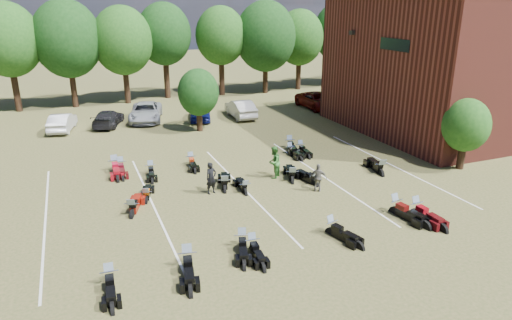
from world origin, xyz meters
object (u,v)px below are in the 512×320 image
motorcycle_0 (111,285)px  motorcycle_7 (133,216)px  car_4 (200,111)px  person_black (211,178)px  motorcycle_14 (121,171)px  motorcycle_3 (252,251)px  person_grey (318,178)px  person_green (274,162)px

motorcycle_0 → motorcycle_7: (1.54, 5.47, 0.00)m
car_4 → motorcycle_7: 19.06m
car_4 → person_black: person_black is taller
car_4 → motorcycle_14: size_ratio=1.95×
motorcycle_14 → motorcycle_7: bearing=-89.2°
motorcycle_3 → person_grey: bearing=44.3°
motorcycle_3 → person_black: bearing=93.6°
motorcycle_7 → person_black: bearing=-144.7°
person_grey → motorcycle_0: person_grey is taller
person_green → motorcycle_7: 8.68m
car_4 → person_grey: size_ratio=2.75×
person_green → person_grey: (1.37, -2.76, -0.16)m
car_4 → person_black: size_ratio=2.47×
person_grey → motorcycle_14: size_ratio=0.71×
person_grey → motorcycle_3: (-5.62, -4.53, -0.78)m
motorcycle_7 → motorcycle_14: size_ratio=1.07×
person_black → motorcycle_0: (-5.86, -6.71, -0.87)m
person_black → motorcycle_7: 4.58m
motorcycle_3 → motorcycle_14: (-3.88, 11.80, 0.00)m
person_grey → motorcycle_0: size_ratio=0.73×
motorcycle_7 → motorcycle_14: motorcycle_7 is taller
motorcycle_14 → person_green: bearing=-26.2°
person_grey → motorcycle_14: (-9.50, 7.27, -0.78)m
person_black → motorcycle_14: person_black is taller
motorcycle_3 → motorcycle_7: 6.63m
motorcycle_14 → car_4: bearing=56.0°
person_black → person_grey: bearing=-36.3°
motorcycle_3 → person_green: bearing=65.2°
car_4 → person_grey: (1.57, -17.87, 0.05)m
car_4 → motorcycle_3: (-4.05, -22.40, -0.73)m
motorcycle_0 → motorcycle_14: (1.77, 12.07, 0.00)m
person_black → motorcycle_7: size_ratio=0.74×
motorcycle_0 → motorcycle_7: 5.68m
motorcycle_7 → motorcycle_3: bearing=147.7°
person_black → motorcycle_14: 6.80m
person_black → motorcycle_3: (-0.21, -6.43, -0.87)m
motorcycle_7 → motorcycle_0: bearing=93.6°
motorcycle_7 → motorcycle_14: 6.60m
person_black → person_green: (4.04, 0.85, 0.08)m
motorcycle_0 → person_grey: bearing=25.9°
motorcycle_0 → motorcycle_14: size_ratio=0.97×
motorcycle_7 → motorcycle_14: bearing=-72.7°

